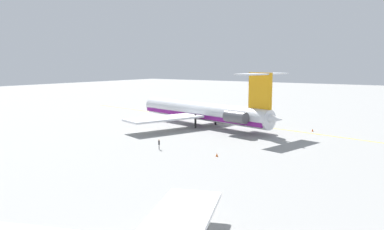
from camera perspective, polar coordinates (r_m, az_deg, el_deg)
ground at (r=93.65m, az=7.08°, el=-1.10°), size 380.27×380.27×0.00m
main_jetliner at (r=86.76m, az=2.04°, el=0.52°), size 42.38×37.81×12.45m
ground_crew_near_nose at (r=64.02m, az=-4.92°, el=-4.17°), size 0.34×0.33×1.72m
ground_crew_near_tail at (r=114.43m, az=2.13°, el=1.08°), size 0.37×0.27×1.67m
safety_cone_nose at (r=84.61m, az=17.46°, el=-2.15°), size 0.40×0.40×0.55m
safety_cone_wingtip at (r=59.34m, az=3.71°, el=-5.92°), size 0.40×0.40×0.55m
taxiway_centreline at (r=95.12m, az=4.23°, el=-0.92°), size 104.97×17.27×0.01m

